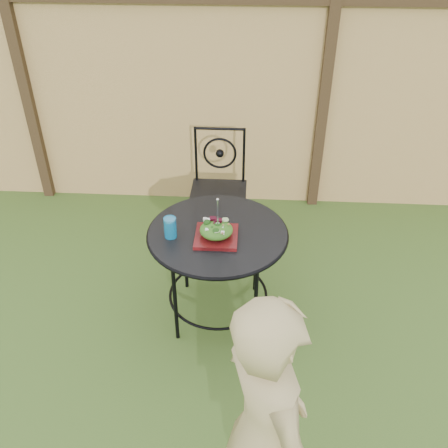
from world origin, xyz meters
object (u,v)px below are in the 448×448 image
patio_chair (219,185)px  salad_plate (216,236)px  diner (265,434)px  patio_table (218,248)px

patio_chair → salad_plate: size_ratio=3.52×
patio_chair → diner: 2.42m
patio_table → salad_plate: size_ratio=3.42×
diner → salad_plate: diner is taller
patio_chair → salad_plate: patio_chair is taller
salad_plate → patio_chair: bearing=93.2°
patio_table → patio_chair: patio_chair is taller
patio_table → diner: 1.46m
patio_chair → salad_plate: (0.06, -1.03, 0.23)m
patio_chair → diner: (0.36, -2.38, 0.24)m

